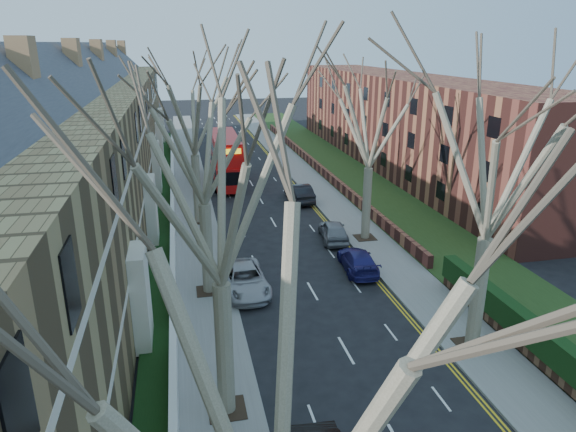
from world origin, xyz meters
TOP-DOWN VIEW (x-y plane):
  - pavement_left at (-6.00, 39.00)m, footprint 3.00×102.00m
  - pavement_right at (6.00, 39.00)m, footprint 3.00×102.00m
  - terrace_left at (-13.65, 31.00)m, footprint 9.70×78.00m
  - flats_right at (17.46, 43.00)m, footprint 13.97×54.00m
  - front_wall_left at (-7.65, 31.00)m, footprint 0.30×78.00m
  - grass_verge_right at (10.50, 39.00)m, footprint 6.00×102.00m
  - tree_left_near at (-5.70, -4.00)m, footprint 9.80×9.80m
  - tree_left_mid at (-5.70, 6.00)m, footprint 10.50×10.50m
  - tree_left_far at (-5.70, 16.00)m, footprint 10.15×10.15m
  - tree_left_dist at (-5.70, 28.00)m, footprint 10.50×10.50m
  - tree_right_mid at (5.70, 8.00)m, footprint 10.50×10.50m
  - tree_right_far at (5.70, 22.00)m, footprint 10.15×10.15m
  - double_decker_bus at (-2.38, 39.81)m, footprint 2.95×11.14m
  - car_left_far at (-3.70, 15.83)m, footprint 2.57×5.21m
  - car_right_near at (3.41, 17.10)m, footprint 2.23×4.69m
  - car_right_mid at (3.43, 22.27)m, footprint 2.24×4.45m
  - car_right_far at (3.27, 32.01)m, footprint 1.83×4.85m

SIDE VIEW (x-z plane):
  - pavement_left at x=-6.00m, z-range 0.00..0.12m
  - pavement_right at x=6.00m, z-range 0.00..0.12m
  - grass_verge_right at x=10.50m, z-range 0.12..0.18m
  - front_wall_left at x=-7.65m, z-range 0.12..1.12m
  - car_right_near at x=3.41m, z-range 0.00..1.32m
  - car_left_far at x=-3.70m, z-range 0.00..1.42m
  - car_right_mid at x=3.43m, z-range 0.00..1.46m
  - car_right_far at x=3.27m, z-range 0.00..1.58m
  - double_decker_bus at x=-2.38m, z-range -0.04..4.60m
  - flats_right at x=17.46m, z-range -0.02..9.98m
  - terrace_left at x=-13.65m, z-range -1.27..12.33m
  - tree_left_near at x=-5.70m, z-range 2.06..15.79m
  - tree_left_far at x=-5.70m, z-range 2.13..16.35m
  - tree_right_far at x=5.70m, z-range 2.13..16.35m
  - tree_left_mid at x=-5.70m, z-range 2.20..16.91m
  - tree_right_mid at x=5.70m, z-range 2.20..16.91m
  - tree_left_dist at x=-5.70m, z-range 2.20..16.91m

